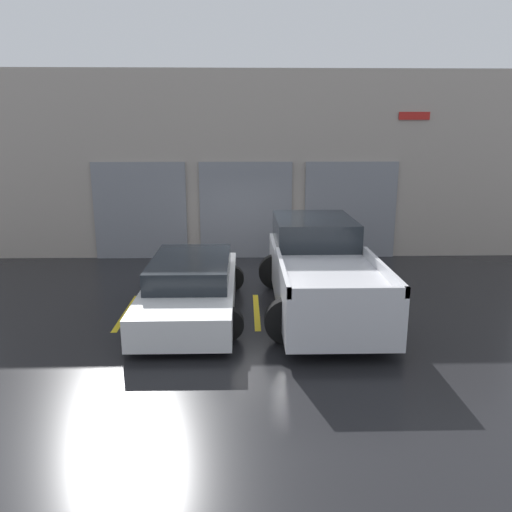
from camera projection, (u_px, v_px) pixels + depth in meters
ground_plane at (255, 286)px, 12.42m from camera, size 28.00×28.00×0.00m
shophouse_building at (252, 167)px, 14.96m from camera, size 17.05×0.68×5.49m
pickup_truck at (320, 269)px, 10.78m from camera, size 2.59×5.27×1.78m
sedan_white at (191, 287)px, 10.54m from camera, size 2.23×4.74×1.16m
parking_stripe_far_left at (127, 312)px, 10.61m from camera, size 0.12×2.20×0.01m
parking_stripe_left at (257, 311)px, 10.68m from camera, size 0.12×2.20×0.01m
parking_stripe_centre at (385, 310)px, 10.75m from camera, size 0.12×2.20×0.01m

